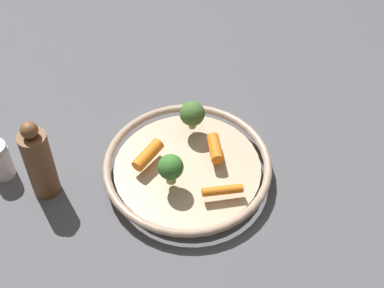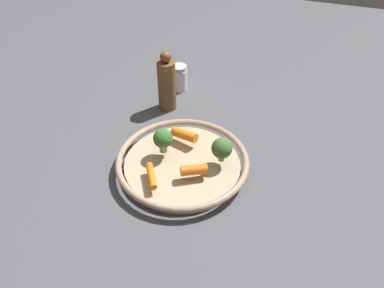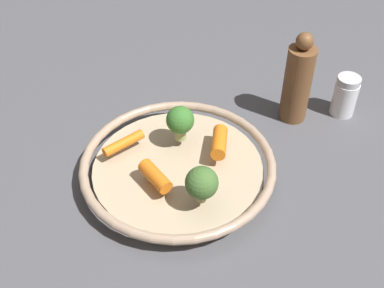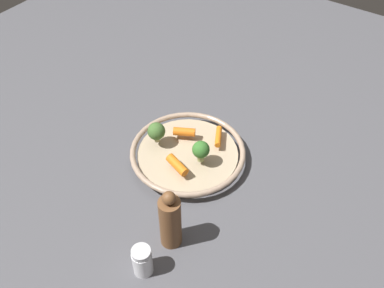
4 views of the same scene
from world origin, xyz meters
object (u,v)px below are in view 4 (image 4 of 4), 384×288
(pepper_mill, at_px, (170,221))
(baby_carrot_right, at_px, (177,165))
(serving_bowl, at_px, (188,154))
(broccoli_floret_edge, at_px, (156,131))
(baby_carrot_left, at_px, (184,132))
(broccoli_floret_large, at_px, (201,150))
(baby_carrot_center, at_px, (218,136))
(salt_shaker, at_px, (142,261))

(pepper_mill, bearing_deg, baby_carrot_right, 121.65)
(serving_bowl, height_order, broccoli_floret_edge, broccoli_floret_edge)
(baby_carrot_left, bearing_deg, pepper_mill, -60.14)
(broccoli_floret_large, bearing_deg, broccoli_floret_edge, -176.36)
(broccoli_floret_large, xyz_separation_m, pepper_mill, (0.06, -0.19, 0.00))
(baby_carrot_center, bearing_deg, serving_bowl, -119.35)
(broccoli_floret_edge, xyz_separation_m, salt_shaker, (0.17, -0.27, -0.03))
(baby_carrot_right, height_order, baby_carrot_left, baby_carrot_right)
(salt_shaker, xyz_separation_m, pepper_mill, (0.00, 0.08, 0.03))
(serving_bowl, distance_m, baby_carrot_center, 0.09)
(broccoli_floret_edge, relative_size, salt_shaker, 0.76)
(pepper_mill, bearing_deg, broccoli_floret_large, 106.77)
(baby_carrot_left, bearing_deg, broccoli_floret_edge, -127.80)
(baby_carrot_center, bearing_deg, pepper_mill, -77.26)
(baby_carrot_left, height_order, broccoli_floret_large, broccoli_floret_large)
(baby_carrot_center, relative_size, baby_carrot_left, 1.20)
(baby_carrot_right, bearing_deg, baby_carrot_center, 79.24)
(baby_carrot_center, distance_m, baby_carrot_left, 0.08)
(baby_carrot_center, relative_size, pepper_mill, 0.41)
(salt_shaker, bearing_deg, pepper_mill, 86.80)
(broccoli_floret_large, height_order, salt_shaker, broccoli_floret_large)
(baby_carrot_left, height_order, broccoli_floret_edge, broccoli_floret_edge)
(serving_bowl, distance_m, pepper_mill, 0.23)
(baby_carrot_right, height_order, salt_shaker, salt_shaker)
(baby_carrot_left, distance_m, broccoli_floret_edge, 0.07)
(broccoli_floret_edge, bearing_deg, baby_carrot_right, -25.22)
(broccoli_floret_large, xyz_separation_m, salt_shaker, (0.05, -0.28, -0.03))
(salt_shaker, bearing_deg, baby_carrot_left, 112.35)
(broccoli_floret_edge, distance_m, broccoli_floret_large, 0.12)
(pepper_mill, bearing_deg, baby_carrot_center, 102.74)
(salt_shaker, relative_size, pepper_mill, 0.45)
(broccoli_floret_large, bearing_deg, baby_carrot_right, -120.08)
(baby_carrot_center, distance_m, pepper_mill, 0.28)
(salt_shaker, bearing_deg, baby_carrot_right, 110.19)
(serving_bowl, height_order, salt_shaker, salt_shaker)
(broccoli_floret_large, bearing_deg, baby_carrot_left, 149.70)
(broccoli_floret_edge, height_order, broccoli_floret_large, broccoli_floret_large)
(baby_carrot_right, bearing_deg, serving_bowl, 103.47)
(baby_carrot_right, height_order, broccoli_floret_edge, broccoli_floret_edge)
(baby_carrot_left, relative_size, pepper_mill, 0.34)
(baby_carrot_center, relative_size, baby_carrot_right, 1.09)
(broccoli_floret_large, distance_m, pepper_mill, 0.20)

